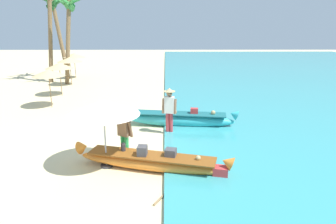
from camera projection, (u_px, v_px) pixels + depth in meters
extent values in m
plane|color=beige|center=(112.00, 157.00, 9.97)|extent=(80.00, 80.00, 0.00)
ellipsoid|color=orange|center=(151.00, 163.00, 9.09)|extent=(4.48, 1.80, 0.43)
cone|color=orange|center=(83.00, 147.00, 9.54)|extent=(0.49, 0.49, 0.48)
cone|color=orange|center=(227.00, 162.00, 8.50)|extent=(0.49, 0.49, 0.48)
cube|color=brown|center=(151.00, 156.00, 9.03)|extent=(3.79, 1.63, 0.04)
sphere|color=tan|center=(198.00, 158.00, 8.72)|extent=(0.14, 0.14, 0.14)
cube|color=#424247|center=(171.00, 153.00, 8.96)|extent=(0.37, 0.36, 0.23)
cube|color=#424247|center=(142.00, 151.00, 9.00)|extent=(0.30, 0.35, 0.30)
cylinder|color=#2D2D33|center=(123.00, 147.00, 9.31)|extent=(0.14, 0.14, 0.25)
ellipsoid|color=#33B2BC|center=(180.00, 120.00, 12.83)|extent=(4.44, 1.25, 0.56)
cone|color=#33B2BC|center=(129.00, 111.00, 13.00)|extent=(0.45, 0.45, 0.47)
cone|color=#33B2BC|center=(234.00, 114.00, 12.48)|extent=(0.45, 0.45, 0.47)
cube|color=#1C6267|center=(180.00, 114.00, 12.76)|extent=(3.75, 1.17, 0.04)
sphere|color=tan|center=(213.00, 113.00, 12.58)|extent=(0.18, 0.18, 0.18)
cube|color=#B73333|center=(194.00, 111.00, 12.71)|extent=(0.33, 0.27, 0.23)
sphere|color=tan|center=(175.00, 112.00, 12.69)|extent=(0.16, 0.16, 0.16)
cylinder|color=#B2383D|center=(171.00, 124.00, 11.93)|extent=(0.14, 0.14, 0.85)
cylinder|color=#B2383D|center=(168.00, 123.00, 11.96)|extent=(0.14, 0.14, 0.85)
cube|color=silver|center=(169.00, 105.00, 11.74)|extent=(0.39, 0.28, 0.63)
cylinder|color=brown|center=(175.00, 106.00, 11.69)|extent=(0.13, 0.22, 0.58)
cylinder|color=brown|center=(163.00, 106.00, 11.77)|extent=(0.13, 0.22, 0.58)
sphere|color=brown|center=(169.00, 93.00, 11.62)|extent=(0.22, 0.22, 0.22)
cylinder|color=tan|center=(169.00, 91.00, 11.59)|extent=(0.44, 0.44, 0.02)
cone|color=tan|center=(169.00, 90.00, 11.57)|extent=(0.26, 0.26, 0.12)
cylinder|color=green|center=(123.00, 147.00, 9.73)|extent=(0.14, 0.14, 0.81)
cylinder|color=green|center=(127.00, 148.00, 9.66)|extent=(0.14, 0.14, 0.81)
cube|color=brown|center=(124.00, 127.00, 9.51)|extent=(0.42, 0.37, 0.54)
cylinder|color=brown|center=(119.00, 127.00, 9.66)|extent=(0.18, 0.21, 0.50)
cylinder|color=brown|center=(131.00, 130.00, 9.43)|extent=(0.18, 0.21, 0.50)
sphere|color=brown|center=(124.00, 115.00, 9.40)|extent=(0.22, 0.22, 0.22)
cylinder|color=#B7B7BC|center=(105.00, 135.00, 9.05)|extent=(0.05, 0.05, 2.02)
cone|color=silver|center=(103.00, 107.00, 8.83)|extent=(2.08, 2.08, 0.41)
cylinder|color=#333338|center=(107.00, 166.00, 9.33)|extent=(0.36, 0.36, 0.06)
cylinder|color=#8E6B47|center=(50.00, 89.00, 15.57)|extent=(0.04, 0.04, 1.90)
cone|color=tan|center=(48.00, 73.00, 15.35)|extent=(1.60, 1.60, 0.32)
cylinder|color=#8E6B47|center=(61.00, 80.00, 18.09)|extent=(0.04, 0.04, 1.90)
cone|color=tan|center=(59.00, 66.00, 17.87)|extent=(1.60, 1.60, 0.32)
cylinder|color=#8E6B47|center=(71.00, 71.00, 21.04)|extent=(0.04, 0.04, 1.90)
cone|color=tan|center=(70.00, 60.00, 20.81)|extent=(1.60, 1.60, 0.32)
cylinder|color=#8E6B47|center=(75.00, 66.00, 23.68)|extent=(0.04, 0.04, 1.90)
cone|color=tan|center=(74.00, 55.00, 23.46)|extent=(1.60, 1.60, 0.32)
cylinder|color=brown|center=(60.00, 40.00, 23.20)|extent=(0.98, 0.28, 5.83)
cone|color=#23602D|center=(59.00, 2.00, 22.38)|extent=(2.01, 0.64, 1.09)
cone|color=#23602D|center=(57.00, 1.00, 22.78)|extent=(1.18, 1.56, 0.78)
cone|color=#23602D|center=(53.00, 3.00, 22.90)|extent=(0.61, 1.66, 1.14)
cone|color=#23602D|center=(48.00, 2.00, 22.62)|extent=(1.42, 0.99, 0.98)
cone|color=#23602D|center=(45.00, 0.00, 22.18)|extent=(1.63, 1.22, 0.73)
cone|color=#23602D|center=(49.00, 1.00, 22.05)|extent=(0.56, 1.56, 0.91)
cone|color=#23602D|center=(54.00, 2.00, 22.16)|extent=(1.16, 1.35, 1.08)
cylinder|color=brown|center=(50.00, 34.00, 21.55)|extent=(0.84, 0.28, 6.76)
cylinder|color=brown|center=(68.00, 43.00, 21.03)|extent=(0.92, 0.28, 5.68)
cone|color=#337F3D|center=(76.00, 0.00, 20.30)|extent=(1.69, 0.42, 0.81)
cone|color=#337F3D|center=(74.00, 2.00, 20.67)|extent=(0.96, 1.56, 0.96)
cone|color=#337F3D|center=(67.00, 2.00, 20.72)|extent=(1.32, 1.78, 1.06)
cone|color=#337F3D|center=(63.00, 3.00, 20.35)|extent=(1.55, 0.45, 1.16)
cone|color=#337F3D|center=(64.00, 1.00, 19.93)|extent=(1.18, 1.60, 0.97)
cone|color=#337F3D|center=(71.00, 2.00, 19.94)|extent=(1.11, 1.59, 1.14)
cube|color=#C63838|center=(220.00, 172.00, 8.60)|extent=(0.47, 0.41, 0.33)
cylinder|color=#8E6B47|center=(171.00, 188.00, 8.08)|extent=(0.88, 1.62, 0.05)
ellipsoid|color=#2D60B7|center=(185.00, 173.00, 8.85)|extent=(0.41, 0.34, 0.03)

